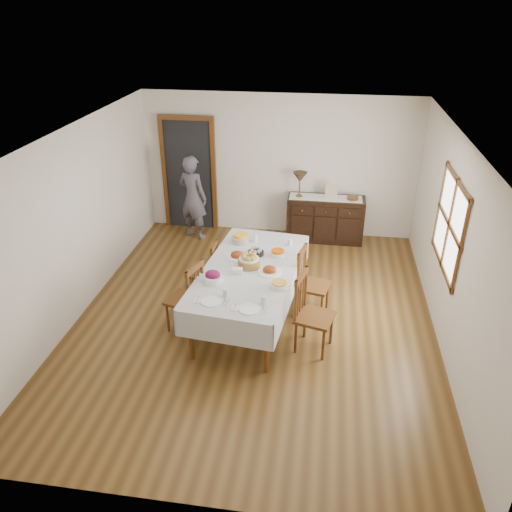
# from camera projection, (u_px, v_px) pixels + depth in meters

# --- Properties ---
(ground) EXTENTS (6.00, 6.00, 0.00)m
(ground) POSITION_uv_depth(u_px,v_px,m) (255.00, 318.00, 7.14)
(ground) COLOR brown
(room_shell) EXTENTS (5.02, 6.02, 2.65)m
(room_shell) POSITION_uv_depth(u_px,v_px,m) (249.00, 199.00, 6.76)
(room_shell) COLOR white
(room_shell) RESTS_ON ground
(dining_table) EXTENTS (1.48, 2.53, 0.83)m
(dining_table) POSITION_uv_depth(u_px,v_px,m) (250.00, 274.00, 6.78)
(dining_table) COLOR silver
(dining_table) RESTS_ON ground
(chair_left_near) EXTENTS (0.53, 0.53, 1.03)m
(chair_left_near) POSITION_uv_depth(u_px,v_px,m) (187.00, 297.00, 6.68)
(chair_left_near) COLOR #593113
(chair_left_near) RESTS_ON ground
(chair_left_far) EXTENTS (0.38, 0.38, 0.89)m
(chair_left_far) POSITION_uv_depth(u_px,v_px,m) (207.00, 270.00, 7.45)
(chair_left_far) COLOR #593113
(chair_left_far) RESTS_ON ground
(chair_right_near) EXTENTS (0.55, 0.55, 1.08)m
(chair_right_near) POSITION_uv_depth(u_px,v_px,m) (311.00, 312.00, 6.31)
(chair_right_near) COLOR #593113
(chair_right_near) RESTS_ON ground
(chair_right_far) EXTENTS (0.50, 0.50, 1.01)m
(chair_right_far) POSITION_uv_depth(u_px,v_px,m) (310.00, 282.00, 7.04)
(chair_right_far) COLOR #593113
(chair_right_far) RESTS_ON ground
(sideboard) EXTENTS (1.39, 0.51, 0.84)m
(sideboard) POSITION_uv_depth(u_px,v_px,m) (325.00, 219.00, 9.20)
(sideboard) COLOR black
(sideboard) RESTS_ON ground
(person) EXTENTS (0.61, 0.51, 1.68)m
(person) POSITION_uv_depth(u_px,v_px,m) (193.00, 195.00, 9.13)
(person) COLOR #52505D
(person) RESTS_ON ground
(bread_basket) EXTENTS (0.30, 0.30, 0.19)m
(bread_basket) POSITION_uv_depth(u_px,v_px,m) (249.00, 261.00, 6.74)
(bread_basket) COLOR olive
(bread_basket) RESTS_ON dining_table
(egg_basket) EXTENTS (0.23, 0.23, 0.10)m
(egg_basket) POSITION_uv_depth(u_px,v_px,m) (256.00, 252.00, 7.07)
(egg_basket) COLOR black
(egg_basket) RESTS_ON dining_table
(ham_platter_a) EXTENTS (0.30, 0.30, 0.11)m
(ham_platter_a) POSITION_uv_depth(u_px,v_px,m) (237.00, 256.00, 7.00)
(ham_platter_a) COLOR white
(ham_platter_a) RESTS_ON dining_table
(ham_platter_b) EXTENTS (0.32, 0.32, 0.11)m
(ham_platter_b) POSITION_uv_depth(u_px,v_px,m) (270.00, 270.00, 6.62)
(ham_platter_b) COLOR white
(ham_platter_b) RESTS_ON dining_table
(beet_bowl) EXTENTS (0.25, 0.25, 0.15)m
(beet_bowl) POSITION_uv_depth(u_px,v_px,m) (213.00, 277.00, 6.40)
(beet_bowl) COLOR white
(beet_bowl) RESTS_ON dining_table
(carrot_bowl) EXTENTS (0.20, 0.20, 0.09)m
(carrot_bowl) POSITION_uv_depth(u_px,v_px,m) (278.00, 253.00, 7.03)
(carrot_bowl) COLOR white
(carrot_bowl) RESTS_ON dining_table
(pineapple_bowl) EXTENTS (0.26, 0.26, 0.13)m
(pineapple_bowl) POSITION_uv_depth(u_px,v_px,m) (240.00, 239.00, 7.40)
(pineapple_bowl) COLOR tan
(pineapple_bowl) RESTS_ON dining_table
(casserole_dish) EXTENTS (0.24, 0.24, 0.08)m
(casserole_dish) POSITION_uv_depth(u_px,v_px,m) (279.00, 284.00, 6.30)
(casserole_dish) COLOR white
(casserole_dish) RESTS_ON dining_table
(butter_dish) EXTENTS (0.15, 0.10, 0.07)m
(butter_dish) POSITION_uv_depth(u_px,v_px,m) (237.00, 271.00, 6.60)
(butter_dish) COLOR white
(butter_dish) RESTS_ON dining_table
(setting_left) EXTENTS (0.43, 0.31, 0.10)m
(setting_left) POSITION_uv_depth(u_px,v_px,m) (215.00, 298.00, 6.04)
(setting_left) COLOR white
(setting_left) RESTS_ON dining_table
(setting_right) EXTENTS (0.43, 0.31, 0.10)m
(setting_right) POSITION_uv_depth(u_px,v_px,m) (254.00, 306.00, 5.89)
(setting_right) COLOR white
(setting_right) RESTS_ON dining_table
(glass_far_a) EXTENTS (0.07, 0.07, 0.11)m
(glass_far_a) POSITION_uv_depth(u_px,v_px,m) (255.00, 238.00, 7.44)
(glass_far_a) COLOR silver
(glass_far_a) RESTS_ON dining_table
(glass_far_b) EXTENTS (0.07, 0.07, 0.11)m
(glass_far_b) POSITION_uv_depth(u_px,v_px,m) (290.00, 242.00, 7.31)
(glass_far_b) COLOR silver
(glass_far_b) RESTS_ON dining_table
(runner) EXTENTS (1.30, 0.35, 0.01)m
(runner) POSITION_uv_depth(u_px,v_px,m) (326.00, 198.00, 9.00)
(runner) COLOR white
(runner) RESTS_ON sideboard
(table_lamp) EXTENTS (0.26, 0.26, 0.46)m
(table_lamp) POSITION_uv_depth(u_px,v_px,m) (300.00, 178.00, 8.89)
(table_lamp) COLOR brown
(table_lamp) RESTS_ON sideboard
(picture_frame) EXTENTS (0.22, 0.08, 0.28)m
(picture_frame) POSITION_uv_depth(u_px,v_px,m) (331.00, 192.00, 8.89)
(picture_frame) COLOR #C9AA8B
(picture_frame) RESTS_ON sideboard
(deco_bowl) EXTENTS (0.20, 0.20, 0.06)m
(deco_bowl) POSITION_uv_depth(u_px,v_px,m) (353.00, 198.00, 8.91)
(deco_bowl) COLOR #593113
(deco_bowl) RESTS_ON sideboard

